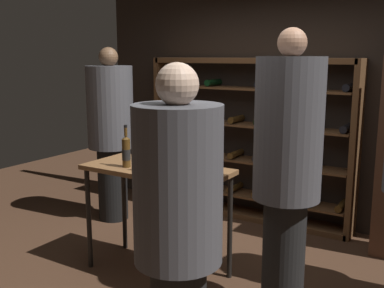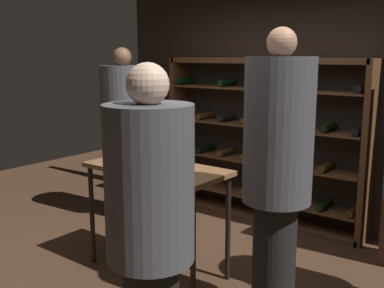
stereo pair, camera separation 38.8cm
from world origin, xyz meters
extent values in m
plane|color=#472D1E|center=(0.00, 0.00, 0.00)|extent=(9.81, 9.81, 0.00)
cube|color=black|center=(0.00, 1.90, 1.39)|extent=(4.92, 0.10, 2.78)
cube|color=brown|center=(-1.58, 1.69, 0.93)|extent=(0.06, 0.32, 1.86)
cube|color=brown|center=(0.81, 1.69, 0.93)|extent=(0.06, 0.32, 1.86)
cube|color=brown|center=(-0.39, 1.69, 1.83)|extent=(2.39, 0.32, 0.06)
cube|color=brown|center=(-0.39, 1.69, 0.03)|extent=(2.39, 0.32, 0.06)
cube|color=brown|center=(-0.39, 1.69, 0.27)|extent=(2.31, 0.32, 0.02)
cylinder|color=black|center=(-1.48, 1.69, 0.33)|extent=(0.08, 0.30, 0.08)
cylinder|color=black|center=(-1.17, 1.69, 0.33)|extent=(0.08, 0.30, 0.08)
cylinder|color=#4C3314|center=(-0.54, 1.69, 0.33)|extent=(0.08, 0.30, 0.08)
cylinder|color=#4C3314|center=(-0.23, 1.69, 0.33)|extent=(0.08, 0.30, 0.08)
cylinder|color=black|center=(0.40, 1.69, 0.33)|extent=(0.08, 0.30, 0.08)
cylinder|color=#4C3314|center=(0.71, 1.69, 0.33)|extent=(0.08, 0.30, 0.08)
cube|color=brown|center=(-0.39, 1.69, 0.69)|extent=(2.31, 0.32, 0.02)
cylinder|color=#4C3314|center=(-1.48, 1.69, 0.74)|extent=(0.08, 0.30, 0.08)
cylinder|color=black|center=(-1.17, 1.69, 0.74)|extent=(0.08, 0.30, 0.08)
cylinder|color=#4C3314|center=(-0.86, 1.69, 0.74)|extent=(0.08, 0.30, 0.08)
cylinder|color=#4C3314|center=(-0.54, 1.69, 0.74)|extent=(0.08, 0.30, 0.08)
cylinder|color=black|center=(-0.23, 1.69, 0.74)|extent=(0.08, 0.30, 0.08)
cylinder|color=#4C3314|center=(0.40, 1.69, 0.74)|extent=(0.08, 0.30, 0.08)
cube|color=brown|center=(-0.39, 1.69, 1.10)|extent=(2.31, 0.32, 0.02)
cylinder|color=black|center=(-1.48, 1.69, 1.16)|extent=(0.08, 0.30, 0.08)
cylinder|color=#4C3314|center=(-1.17, 1.69, 1.16)|extent=(0.08, 0.30, 0.08)
cylinder|color=black|center=(-0.86, 1.69, 1.16)|extent=(0.08, 0.30, 0.08)
cylinder|color=#4C3314|center=(-0.54, 1.69, 1.16)|extent=(0.08, 0.30, 0.08)
cylinder|color=black|center=(-0.23, 1.69, 1.16)|extent=(0.08, 0.30, 0.08)
cylinder|color=black|center=(0.08, 1.69, 1.16)|extent=(0.08, 0.30, 0.08)
cylinder|color=black|center=(0.40, 1.69, 1.16)|extent=(0.08, 0.30, 0.08)
cylinder|color=black|center=(0.71, 1.69, 1.16)|extent=(0.08, 0.30, 0.08)
cube|color=brown|center=(-0.39, 1.69, 1.51)|extent=(2.31, 0.32, 0.02)
cylinder|color=black|center=(-1.48, 1.69, 1.57)|extent=(0.08, 0.30, 0.08)
cylinder|color=black|center=(-0.86, 1.69, 1.57)|extent=(0.08, 0.30, 0.08)
cylinder|color=black|center=(-0.23, 1.69, 1.57)|extent=(0.08, 0.30, 0.08)
cylinder|color=#4C3314|center=(0.08, 1.69, 1.57)|extent=(0.08, 0.30, 0.08)
cylinder|color=black|center=(0.71, 1.69, 1.57)|extent=(0.08, 0.30, 0.08)
cube|color=brown|center=(-0.44, -0.02, 0.93)|extent=(1.26, 0.58, 0.04)
cylinder|color=black|center=(-1.02, -0.26, 0.46)|extent=(0.04, 0.04, 0.91)
cylinder|color=black|center=(0.14, -0.26, 0.46)|extent=(0.04, 0.04, 0.91)
cylinder|color=black|center=(-1.02, 0.23, 0.46)|extent=(0.04, 0.04, 0.91)
cylinder|color=black|center=(0.14, 0.23, 0.46)|extent=(0.04, 0.04, 0.91)
cylinder|color=#4C4C51|center=(0.50, -1.11, 1.21)|extent=(0.48, 0.48, 0.85)
sphere|color=beige|center=(0.50, -1.11, 1.74)|extent=(0.22, 0.22, 0.22)
cylinder|color=black|center=(0.74, -0.10, 0.45)|extent=(0.30, 0.30, 0.90)
cylinder|color=#4C4C51|center=(0.74, -0.10, 1.39)|extent=(0.47, 0.47, 0.98)
sphere|color=#AD7A5B|center=(0.74, -0.10, 1.96)|extent=(0.20, 0.20, 0.20)
cylinder|color=black|center=(-1.69, 0.81, 0.43)|extent=(0.34, 0.34, 0.85)
cylinder|color=#4C4C51|center=(-1.69, 0.81, 1.31)|extent=(0.52, 0.52, 0.92)
sphere|color=brown|center=(-1.69, 0.81, 1.87)|extent=(0.21, 0.21, 0.21)
cylinder|color=#4C3314|center=(-0.66, -0.15, 1.07)|extent=(0.07, 0.07, 0.24)
cone|color=#4C3314|center=(-0.66, -0.15, 1.21)|extent=(0.07, 0.07, 0.03)
cylinder|color=#4C3314|center=(-0.66, -0.15, 1.26)|extent=(0.03, 0.03, 0.08)
cylinder|color=black|center=(-0.66, -0.15, 1.30)|extent=(0.03, 0.03, 0.02)
cylinder|color=black|center=(-0.66, -0.15, 1.06)|extent=(0.07, 0.07, 0.09)
cylinder|color=#4C3314|center=(-0.34, -0.18, 1.06)|extent=(0.08, 0.08, 0.22)
cone|color=#4C3314|center=(-0.34, -0.18, 1.18)|extent=(0.08, 0.08, 0.03)
cylinder|color=#4C3314|center=(-0.34, -0.18, 1.23)|extent=(0.03, 0.03, 0.07)
cylinder|color=#B7932D|center=(-0.34, -0.18, 1.28)|extent=(0.03, 0.03, 0.02)
cylinder|color=black|center=(-0.34, -0.18, 1.05)|extent=(0.08, 0.08, 0.08)
cylinder|color=silver|center=(-0.08, -0.03, 0.96)|extent=(0.07, 0.07, 0.00)
cylinder|color=silver|center=(-0.08, -0.03, 0.99)|extent=(0.01, 0.01, 0.06)
cone|color=silver|center=(-0.08, -0.03, 1.05)|extent=(0.07, 0.07, 0.06)
cylinder|color=#590A14|center=(-0.08, -0.03, 1.04)|extent=(0.04, 0.04, 0.02)
cylinder|color=silver|center=(-0.43, 0.21, 0.96)|extent=(0.07, 0.07, 0.00)
cylinder|color=silver|center=(-0.43, 0.21, 0.99)|extent=(0.01, 0.01, 0.06)
cone|color=silver|center=(-0.43, 0.21, 1.05)|extent=(0.09, 0.09, 0.06)
cylinder|color=#590A14|center=(-0.43, 0.21, 1.04)|extent=(0.05, 0.05, 0.02)
camera|label=1|loc=(1.79, -3.04, 1.88)|focal=42.67mm
camera|label=2|loc=(2.11, -2.82, 1.88)|focal=42.67mm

